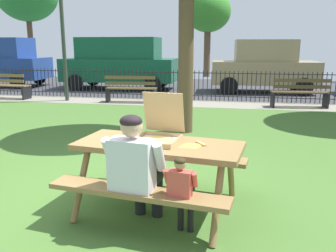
# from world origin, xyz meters

# --- Properties ---
(ground) EXTENTS (28.00, 11.62, 0.02)m
(ground) POSITION_xyz_m (0.00, 1.81, -0.01)
(ground) COLOR #446C2C
(cobblestone_walkway) EXTENTS (28.00, 1.40, 0.01)m
(cobblestone_walkway) POSITION_xyz_m (0.00, 6.92, -0.00)
(cobblestone_walkway) COLOR gray
(street_asphalt) EXTENTS (28.00, 7.24, 0.01)m
(street_asphalt) POSITION_xyz_m (0.00, 11.24, -0.01)
(street_asphalt) COLOR #38383D
(picnic_table_foreground) EXTENTS (1.99, 1.71, 0.79)m
(picnic_table_foreground) POSITION_xyz_m (0.87, -0.42, 0.60)
(picnic_table_foreground) COLOR olive
(picnic_table_foreground) RESTS_ON ground
(pizza_box_open) EXTENTS (0.54, 0.60, 0.52)m
(pizza_box_open) POSITION_xyz_m (0.85, -0.32, 0.87)
(pizza_box_open) COLOR tan
(pizza_box_open) RESTS_ON picnic_table_foreground
(pizza_slice_on_table) EXTENTS (0.30, 0.28, 0.02)m
(pizza_slice_on_table) POSITION_xyz_m (1.25, -0.45, 0.78)
(pizza_slice_on_table) COLOR yellow
(pizza_slice_on_table) RESTS_ON picnic_table_foreground
(adult_at_table) EXTENTS (0.63, 0.63, 1.19)m
(adult_at_table) POSITION_xyz_m (0.75, -0.91, 0.66)
(adult_at_table) COLOR black
(adult_at_table) RESTS_ON ground
(child_at_table) EXTENTS (0.33, 0.32, 0.83)m
(child_at_table) POSITION_xyz_m (1.21, -1.01, 0.50)
(child_at_table) COLOR black
(child_at_table) RESTS_ON ground
(iron_fence_streetside) EXTENTS (18.58, 0.03, 0.98)m
(iron_fence_streetside) POSITION_xyz_m (-0.00, 7.62, 0.50)
(iron_fence_streetside) COLOR black
(iron_fence_streetside) RESTS_ON ground
(park_bench_left) EXTENTS (1.62, 0.57, 0.85)m
(park_bench_left) POSITION_xyz_m (-5.97, 6.78, 0.42)
(park_bench_left) COLOR brown
(park_bench_left) RESTS_ON ground
(park_bench_center) EXTENTS (1.63, 0.59, 0.85)m
(park_bench_center) POSITION_xyz_m (-1.58, 6.78, 0.42)
(park_bench_center) COLOR brown
(park_bench_center) RESTS_ON ground
(park_bench_right) EXTENTS (1.63, 0.61, 0.85)m
(park_bench_right) POSITION_xyz_m (3.53, 6.79, 0.42)
(park_bench_right) COLOR brown
(park_bench_right) RESTS_ON ground
(lamp_post_walkway) EXTENTS (0.28, 0.28, 4.39)m
(lamp_post_walkway) POSITION_xyz_m (-3.76, 6.75, 2.65)
(lamp_post_walkway) COLOR #2D382D
(lamp_post_walkway) RESTS_ON ground
(parked_car_left) EXTENTS (4.62, 1.98, 2.08)m
(parked_car_left) POSITION_xyz_m (-3.00, 10.07, 1.10)
(parked_car_left) COLOR #105134
(parked_car_left) RESTS_ON ground
(parked_car_center) EXTENTS (3.99, 2.02, 1.98)m
(parked_car_center) POSITION_xyz_m (2.73, 10.07, 1.01)
(parked_car_center) COLOR tan
(parked_car_center) RESTS_ON ground
(far_tree_midleft) EXTENTS (2.50, 2.50, 4.69)m
(far_tree_midleft) POSITION_xyz_m (0.05, 16.35, 3.51)
(far_tree_midleft) COLOR brown
(far_tree_midleft) RESTS_ON ground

